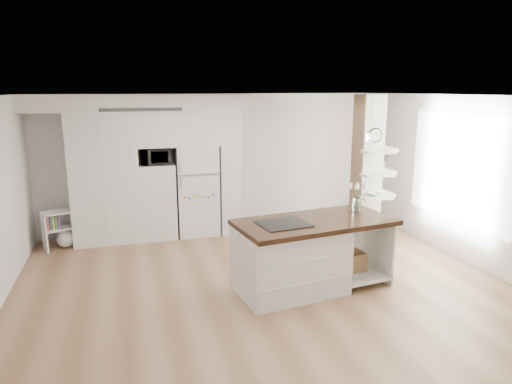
# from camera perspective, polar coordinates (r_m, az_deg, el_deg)

# --- Properties ---
(floor) EXTENTS (7.00, 6.00, 0.01)m
(floor) POSITION_cam_1_polar(r_m,az_deg,el_deg) (6.79, 0.87, -11.49)
(floor) COLOR #A37A58
(floor) RESTS_ON ground
(room) EXTENTS (7.04, 6.04, 2.72)m
(room) POSITION_cam_1_polar(r_m,az_deg,el_deg) (6.26, 0.93, 4.18)
(room) COLOR white
(room) RESTS_ON ground
(cabinet_wall) EXTENTS (4.00, 0.71, 2.70)m
(cabinet_wall) POSITION_cam_1_polar(r_m,az_deg,el_deg) (8.69, -13.56, 3.92)
(cabinet_wall) COLOR white
(cabinet_wall) RESTS_ON floor
(refrigerator) EXTENTS (0.78, 0.69, 1.75)m
(refrigerator) POSITION_cam_1_polar(r_m,az_deg,el_deg) (8.91, -7.42, 0.25)
(refrigerator) COLOR white
(refrigerator) RESTS_ON floor
(column) EXTENTS (0.69, 0.90, 2.70)m
(column) POSITION_cam_1_polar(r_m,az_deg,el_deg) (8.33, 14.41, 2.43)
(column) COLOR silver
(column) RESTS_ON floor
(window) EXTENTS (0.00, 2.40, 2.40)m
(window) POSITION_cam_1_polar(r_m,az_deg,el_deg) (8.27, 24.00, 2.69)
(window) COLOR white
(window) RESTS_ON room
(pendant_light) EXTENTS (0.12, 0.12, 0.10)m
(pendant_light) POSITION_cam_1_polar(r_m,az_deg,el_deg) (7.05, 14.00, 6.94)
(pendant_light) COLOR white
(pendant_light) RESTS_ON room
(kitchen_island) EXTENTS (2.34, 1.34, 1.57)m
(kitchen_island) POSITION_cam_1_polar(r_m,az_deg,el_deg) (6.47, 5.28, -7.85)
(kitchen_island) COLOR white
(kitchen_island) RESTS_ON floor
(bookshelf) EXTENTS (0.66, 0.52, 0.69)m
(bookshelf) POSITION_cam_1_polar(r_m,az_deg,el_deg) (8.86, -23.02, -4.59)
(bookshelf) COLOR white
(bookshelf) RESTS_ON floor
(floor_plant_a) EXTENTS (0.32, 0.28, 0.53)m
(floor_plant_a) POSITION_cam_1_polar(r_m,az_deg,el_deg) (8.49, 14.49, -4.97)
(floor_plant_a) COLOR #36742E
(floor_plant_a) RESTS_ON floor
(floor_plant_b) EXTENTS (0.27, 0.27, 0.44)m
(floor_plant_b) POSITION_cam_1_polar(r_m,az_deg,el_deg) (10.03, 13.19, -2.39)
(floor_plant_b) COLOR #36742E
(floor_plant_b) RESTS_ON floor
(microwave) EXTENTS (0.54, 0.37, 0.30)m
(microwave) POSITION_cam_1_polar(r_m,az_deg,el_deg) (8.65, -12.42, 4.37)
(microwave) COLOR #2D2D2D
(microwave) RESTS_ON cabinet_wall
(shelf_plant) EXTENTS (0.27, 0.23, 0.30)m
(shelf_plant) POSITION_cam_1_polar(r_m,az_deg,el_deg) (8.57, 15.36, 3.83)
(shelf_plant) COLOR #36742E
(shelf_plant) RESTS_ON column
(decor_bowl) EXTENTS (0.22, 0.22, 0.05)m
(decor_bowl) POSITION_cam_1_polar(r_m,az_deg,el_deg) (8.16, 14.62, -0.30)
(decor_bowl) COLOR white
(decor_bowl) RESTS_ON column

